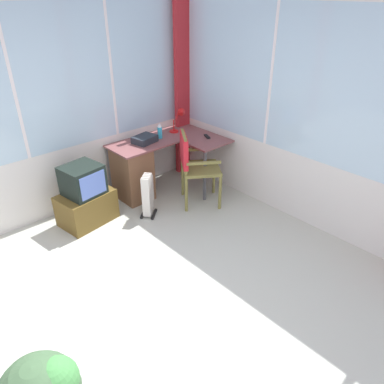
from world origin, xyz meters
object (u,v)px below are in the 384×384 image
(desk, at_px, (138,169))
(wooden_armchair, at_px, (191,160))
(spray_bottle, at_px, (160,131))
(tv_on_stand, at_px, (86,198))
(desk_lamp, at_px, (180,117))
(tv_remote, at_px, (207,137))
(space_heater, at_px, (148,194))
(paper_tray, at_px, (145,139))

(desk, xyz_separation_m, wooden_armchair, (0.41, -0.63, 0.22))
(spray_bottle, height_order, tv_on_stand, spray_bottle)
(desk_lamp, xyz_separation_m, wooden_armchair, (-0.38, -0.65, -0.34))
(desk, height_order, tv_remote, tv_remote)
(desk_lamp, distance_m, tv_on_stand, 1.76)
(wooden_armchair, relative_size, space_heater, 1.75)
(space_heater, bearing_deg, paper_tray, 55.03)
(spray_bottle, bearing_deg, paper_tray, 177.24)
(space_heater, bearing_deg, wooden_armchair, -13.73)
(spray_bottle, bearing_deg, wooden_armchair, -89.78)
(spray_bottle, xyz_separation_m, space_heater, (-0.60, -0.49, -0.56))
(desk, distance_m, space_heater, 0.54)
(wooden_armchair, distance_m, space_heater, 0.71)
(tv_on_stand, bearing_deg, tv_remote, -9.55)
(desk, distance_m, wooden_armchair, 0.78)
(desk_lamp, bearing_deg, wooden_armchair, -120.00)
(desk_lamp, bearing_deg, spray_bottle, -178.28)
(tv_remote, bearing_deg, tv_on_stand, -165.45)
(desk_lamp, xyz_separation_m, tv_on_stand, (-1.64, -0.13, -0.63))
(desk_lamp, distance_m, space_heater, 1.30)
(tv_on_stand, bearing_deg, wooden_armchair, -22.44)
(desk_lamp, distance_m, paper_tray, 0.65)
(desk_lamp, relative_size, tv_on_stand, 0.45)
(desk, relative_size, tv_remote, 9.50)
(spray_bottle, bearing_deg, desk_lamp, 1.72)
(space_heater, bearing_deg, desk, 67.66)
(desk, bearing_deg, wooden_armchair, -57.13)
(paper_tray, xyz_separation_m, space_heater, (-0.35, -0.50, -0.51))
(desk_lamp, bearing_deg, space_heater, -152.83)
(tv_remote, height_order, wooden_armchair, wooden_armchair)
(paper_tray, height_order, tv_on_stand, paper_tray)
(spray_bottle, relative_size, wooden_armchair, 0.22)
(tv_remote, xyz_separation_m, wooden_armchair, (-0.50, -0.23, -0.13))
(space_heater, bearing_deg, spray_bottle, 39.23)
(tv_remote, bearing_deg, desk_lamp, 130.36)
(paper_tray, relative_size, wooden_armchair, 0.31)
(desk_lamp, xyz_separation_m, space_heater, (-0.98, -0.50, -0.68))
(wooden_armchair, distance_m, tv_on_stand, 1.40)
(desk_lamp, relative_size, tv_remote, 2.29)
(paper_tray, height_order, space_heater, paper_tray)
(desk, relative_size, space_heater, 2.54)
(paper_tray, height_order, wooden_armchair, wooden_armchair)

